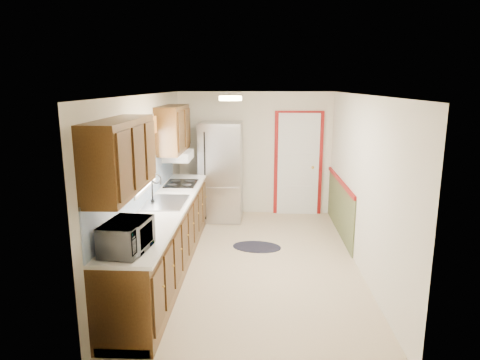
{
  "coord_description": "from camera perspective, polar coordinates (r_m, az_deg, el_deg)",
  "views": [
    {
      "loc": [
        0.07,
        -5.82,
        2.54
      ],
      "look_at": [
        -0.2,
        0.35,
        1.15
      ],
      "focal_mm": 32.0,
      "sensor_mm": 36.0,
      "label": 1
    }
  ],
  "objects": [
    {
      "name": "microwave",
      "position": [
        4.31,
        -14.91,
        -6.88
      ],
      "size": [
        0.37,
        0.59,
        0.38
      ],
      "primitive_type": "imported",
      "rotation": [
        0.0,
        0.0,
        1.45
      ],
      "color": "white",
      "rests_on": "kitchen_run"
    },
    {
      "name": "cooktop",
      "position": [
        7.06,
        -7.85,
        -0.45
      ],
      "size": [
        0.49,
        0.59,
        0.02
      ],
      "primitive_type": "cube",
      "color": "black",
      "rests_on": "kitchen_run"
    },
    {
      "name": "back_wall_trim",
      "position": [
        8.25,
        8.88,
        0.99
      ],
      "size": [
        1.12,
        2.3,
        2.08
      ],
      "color": "maroon",
      "rests_on": "ground"
    },
    {
      "name": "kitchen_run",
      "position": [
        5.94,
        -10.35,
        -4.47
      ],
      "size": [
        0.63,
        4.0,
        2.2
      ],
      "color": "#3C230D",
      "rests_on": "ground"
    },
    {
      "name": "refrigerator",
      "position": [
        8.07,
        -2.53,
        1.14
      ],
      "size": [
        0.79,
        0.78,
        1.86
      ],
      "rotation": [
        0.0,
        0.0,
        -0.02
      ],
      "color": "#B7B7BC",
      "rests_on": "ground"
    },
    {
      "name": "rug",
      "position": [
        6.89,
        2.25,
        -8.89
      ],
      "size": [
        0.83,
        0.59,
        0.01
      ],
      "primitive_type": "ellipsoid",
      "rotation": [
        0.0,
        0.0,
        -0.13
      ],
      "color": "black",
      "rests_on": "ground"
    },
    {
      "name": "ceiling_fixture",
      "position": [
        5.64,
        -1.3,
        10.85
      ],
      "size": [
        0.3,
        0.3,
        0.06
      ],
      "primitive_type": "cylinder",
      "color": "#FFD88C",
      "rests_on": "room_shell"
    },
    {
      "name": "room_shell",
      "position": [
        5.97,
        1.76,
        -0.29
      ],
      "size": [
        3.2,
        5.2,
        2.52
      ],
      "color": "tan",
      "rests_on": "ground"
    }
  ]
}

